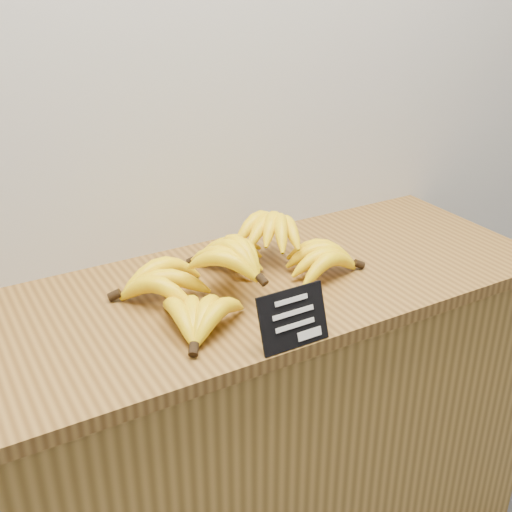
{
  "coord_description": "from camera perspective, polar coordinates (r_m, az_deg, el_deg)",
  "views": [
    {
      "loc": [
        -0.78,
        1.66,
        1.6
      ],
      "look_at": [
        -0.18,
        2.7,
        1.02
      ],
      "focal_mm": 45.0,
      "sensor_mm": 36.0,
      "label": 1
    }
  ],
  "objects": [
    {
      "name": "chalkboard_sign",
      "position": [
        1.18,
        3.34,
        -5.56
      ],
      "size": [
        0.14,
        0.04,
        0.11
      ],
      "primitive_type": "cube",
      "rotation": [
        -0.32,
        0.0,
        0.0
      ],
      "color": "black",
      "rests_on": "counter_top"
    },
    {
      "name": "counter_top",
      "position": [
        1.42,
        -1.01,
        -3.07
      ],
      "size": [
        1.41,
        0.54,
        0.03
      ],
      "primitive_type": "cube",
      "color": "brown",
      "rests_on": "counter"
    },
    {
      "name": "counter",
      "position": [
        1.69,
        -0.88,
        -17.04
      ],
      "size": [
        1.51,
        0.5,
        0.9
      ],
      "primitive_type": "cube",
      "color": "olive",
      "rests_on": "ground"
    },
    {
      "name": "banana_pile",
      "position": [
        1.38,
        -2.06,
        -0.94
      ],
      "size": [
        0.56,
        0.41,
        0.12
      ],
      "color": "yellow",
      "rests_on": "counter_top"
    }
  ]
}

